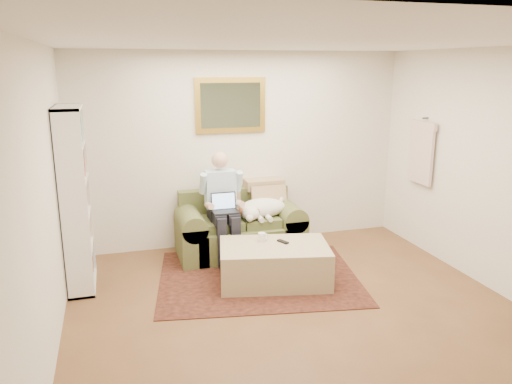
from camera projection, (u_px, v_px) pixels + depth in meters
name	position (u px, v px, depth m)	size (l,w,h in m)	color
room_shell	(298.00, 185.00, 4.74)	(4.51, 5.00, 2.61)	brown
rug	(258.00, 277.00, 5.83)	(2.28, 1.82, 0.01)	black
sofa	(240.00, 233.00, 6.54)	(1.62, 0.82, 0.97)	brown
seated_man	(223.00, 208.00, 6.23)	(0.53, 0.76, 1.36)	#8CBAD8
laptop	(225.00, 206.00, 6.17)	(0.31, 0.25, 0.23)	black
sleeping_dog	(263.00, 208.00, 6.46)	(0.67, 0.42, 0.25)	white
ottoman	(274.00, 264.00, 5.66)	(1.22, 0.77, 0.44)	tan
coffee_mug	(262.00, 237.00, 5.73)	(0.08, 0.08, 0.10)	white
tv_remote	(283.00, 242.00, 5.70)	(0.05, 0.15, 0.02)	black
bookshelf	(75.00, 199.00, 5.40)	(0.28, 0.80, 2.00)	white
wall_mirror	(231.00, 105.00, 6.52)	(0.94, 0.04, 0.72)	gold
hanging_shirt	(421.00, 149.00, 6.48)	(0.06, 0.52, 0.90)	beige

